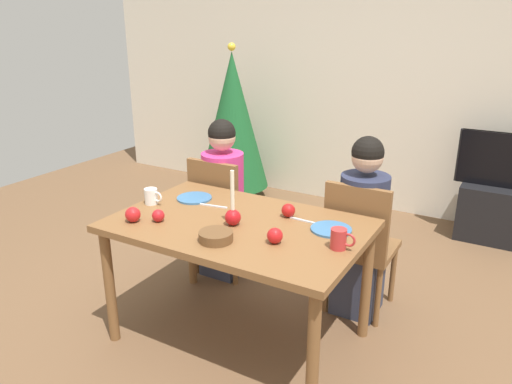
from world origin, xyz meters
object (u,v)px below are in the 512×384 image
apple_far_edge (158,216)px  chair_right (359,241)px  chair_left (221,210)px  tv_stand (499,214)px  dining_table (238,236)px  apple_by_left_plate (275,236)px  person_right_child (362,230)px  plate_right (331,229)px  christmas_tree (233,121)px  mug_left (152,196)px  candle_centerpiece (233,214)px  plate_left (194,198)px  bowl_walnuts (216,236)px  tv (508,161)px  person_left_child (223,201)px  mug_right (339,239)px  apple_near_candle (288,210)px  apple_by_right_mug (133,214)px

apple_far_edge → chair_right: bearing=41.9°
chair_left → tv_stand: bearing=44.5°
dining_table → apple_by_left_plate: 0.35m
dining_table → chair_left: 0.82m
person_right_child → plate_right: 0.51m
christmas_tree → mug_left: 2.21m
mug_left → candle_centerpiece: bearing=-2.6°
person_right_child → plate_left: bearing=-154.5°
christmas_tree → bowl_walnuts: (1.38, -2.32, -0.06)m
apple_by_left_plate → dining_table: bearing=156.6°
plate_left → plate_right: (0.93, -0.03, 0.00)m
person_right_child → tv: bearing=67.5°
dining_table → christmas_tree: bearing=123.2°
christmas_tree → bowl_walnuts: 2.70m
person_right_child → apple_by_left_plate: (-0.21, -0.77, 0.22)m
person_right_child → person_left_child: bearing=180.0°
tv_stand → plate_right: plate_right is taller
mug_right → bowl_walnuts: mug_right is taller
mug_right → apple_far_edge: bearing=-169.9°
apple_far_edge → apple_near_candle: bearing=35.3°
tv → chair_right: bearing=-112.1°
chair_left → christmas_tree: size_ratio=0.56×
tv → candle_centerpiece: candle_centerpiece is taller
apple_near_candle → mug_left: bearing=-164.3°
dining_table → christmas_tree: 2.47m
chair_left → tv_stand: 2.43m
chair_right → mug_left: 1.32m
candle_centerpiece → christmas_tree: bearing=122.5°
apple_far_edge → tv: bearing=57.6°
chair_left → plate_right: 1.13m
tv → person_left_child: bearing=-136.1°
mug_right → apple_near_candle: (-0.40, 0.25, -0.01)m
plate_right → plate_left: bearing=178.5°
apple_near_candle → dining_table: bearing=-133.1°
candle_centerpiece → mug_left: candle_centerpiece is taller
person_left_child → mug_right: bearing=-30.6°
christmas_tree → bowl_walnuts: size_ratio=9.07×
plate_left → apple_by_right_mug: apple_by_right_mug is taller
tv_stand → mug_left: mug_left is taller
person_right_child → mug_left: 1.32m
chair_left → apple_by_left_plate: size_ratio=11.03×
dining_table → tv: bearing=62.5°
candle_centerpiece → apple_far_edge: 0.42m
dining_table → mug_left: mug_left is taller
person_right_child → bowl_walnuts: bearing=-118.4°
dining_table → tv_stand: dining_table is taller
candle_centerpiece → apple_far_edge: (-0.39, -0.17, -0.03)m
plate_left → apple_by_right_mug: (-0.08, -0.47, 0.04)m
mug_left → apple_far_edge: (0.22, -0.19, -0.01)m
christmas_tree → bowl_walnuts: christmas_tree is taller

